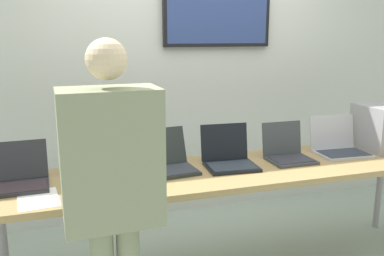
# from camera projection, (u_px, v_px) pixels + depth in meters

# --- Properties ---
(back_wall) EXTENTS (8.00, 0.11, 2.77)m
(back_wall) POSITION_uv_depth(u_px,v_px,m) (184.00, 62.00, 3.67)
(back_wall) COLOR beige
(back_wall) RESTS_ON ground
(workbench) EXTENTS (3.15, 0.70, 0.76)m
(workbench) POSITION_uv_depth(u_px,v_px,m) (232.00, 175.00, 2.77)
(workbench) COLOR #9B7D4C
(workbench) RESTS_ON ground
(laptop_station_0) EXTENTS (0.31, 0.33, 0.24)m
(laptop_station_0) POSITION_uv_depth(u_px,v_px,m) (21.00, 177.00, 2.43)
(laptop_station_0) COLOR #26262C
(laptop_station_0) RESTS_ON workbench
(laptop_station_1) EXTENTS (0.40, 0.37, 0.24)m
(laptop_station_1) POSITION_uv_depth(u_px,v_px,m) (100.00, 170.00, 2.55)
(laptop_station_1) COLOR #A8B3BB
(laptop_station_1) RESTS_ON workbench
(laptop_station_2) EXTENTS (0.37, 0.37, 0.26)m
(laptop_station_2) POSITION_uv_depth(u_px,v_px,m) (167.00, 162.00, 2.71)
(laptop_station_2) COLOR #222728
(laptop_station_2) RESTS_ON workbench
(laptop_station_3) EXTENTS (0.35, 0.33, 0.27)m
(laptop_station_3) POSITION_uv_depth(u_px,v_px,m) (229.00, 157.00, 2.80)
(laptop_station_3) COLOR black
(laptop_station_3) RESTS_ON workbench
(laptop_station_4) EXTENTS (0.31, 0.29, 0.26)m
(laptop_station_4) POSITION_uv_depth(u_px,v_px,m) (287.00, 152.00, 2.93)
(laptop_station_4) COLOR #373C40
(laptop_station_4) RESTS_ON workbench
(laptop_station_5) EXTENTS (0.39, 0.34, 0.27)m
(laptop_station_5) POSITION_uv_depth(u_px,v_px,m) (338.00, 145.00, 3.10)
(laptop_station_5) COLOR #AFAFB7
(laptop_station_5) RESTS_ON workbench
(person) EXTENTS (0.45, 0.59, 1.62)m
(person) POSITION_uv_depth(u_px,v_px,m) (112.00, 182.00, 1.88)
(person) COLOR gray
(person) RESTS_ON ground
(coffee_mug) EXTENTS (0.07, 0.07, 0.09)m
(coffee_mug) POSITION_uv_depth(u_px,v_px,m) (101.00, 190.00, 2.25)
(coffee_mug) COLOR #2C2632
(coffee_mug) RESTS_ON workbench
(paper_sheet) EXTENTS (0.24, 0.32, 0.00)m
(paper_sheet) POSITION_uv_depth(u_px,v_px,m) (38.00, 199.00, 2.24)
(paper_sheet) COLOR white
(paper_sheet) RESTS_ON workbench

